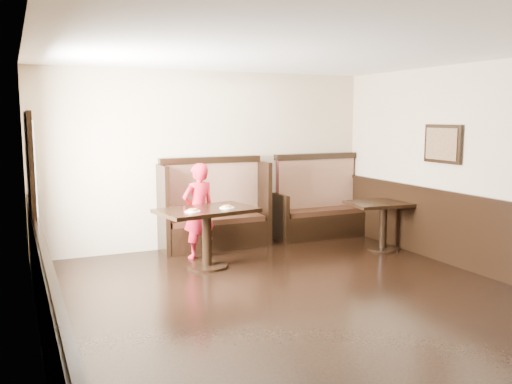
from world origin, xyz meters
TOP-DOWN VIEW (x-y plane):
  - ground at (0.00, 0.00)m, footprint 7.00×7.00m
  - room_shell at (-0.30, 0.28)m, footprint 7.00×7.00m
  - booth_main at (0.00, 3.30)m, footprint 1.75×0.72m
  - booth_neighbor at (1.95, 3.29)m, footprint 1.65×0.72m
  - table_main at (-0.49, 2.23)m, footprint 1.43×1.03m
  - table_neighbor at (2.38, 2.06)m, footprint 1.17×0.84m
  - child at (-0.43, 2.78)m, footprint 0.58×0.44m
  - pizza_plate_left at (-0.74, 2.06)m, footprint 0.21×0.21m
  - pizza_plate_right at (-0.22, 2.15)m, footprint 0.21×0.21m

SIDE VIEW (x-z plane):
  - ground at x=0.00m, z-range 0.00..0.00m
  - booth_neighbor at x=1.95m, z-range -0.24..1.21m
  - booth_main at x=0.00m, z-range -0.20..1.25m
  - table_neighbor at x=2.38m, z-range 0.19..0.95m
  - table_main at x=-0.49m, z-range 0.22..1.05m
  - room_shell at x=-0.30m, z-range -2.83..4.17m
  - child at x=-0.43m, z-range 0.00..1.42m
  - pizza_plate_right at x=-0.22m, z-range 0.83..0.87m
  - pizza_plate_left at x=-0.74m, z-range 0.83..0.87m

